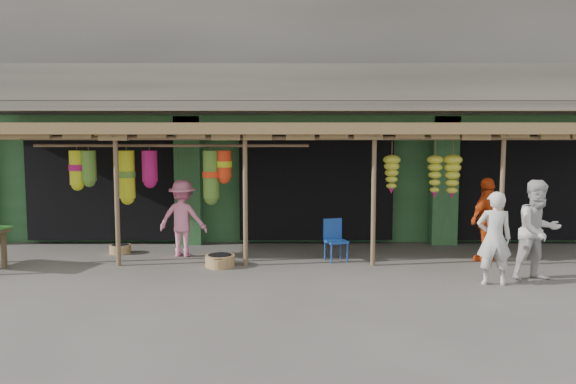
{
  "coord_description": "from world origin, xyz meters",
  "views": [
    {
      "loc": [
        -0.69,
        -11.05,
        2.51
      ],
      "look_at": [
        -0.67,
        1.0,
        1.34
      ],
      "focal_mm": 35.0,
      "sensor_mm": 36.0,
      "label": 1
    }
  ],
  "objects_px": {
    "blue_chair": "(335,237)",
    "person_right": "(538,230)",
    "person_shopper": "(183,218)",
    "person_vendor": "(488,219)",
    "person_front": "(494,238)"
  },
  "relations": [
    {
      "from": "person_right",
      "to": "person_vendor",
      "type": "distance_m",
      "value": 1.6
    },
    {
      "from": "person_front",
      "to": "person_vendor",
      "type": "xyz_separation_m",
      "value": [
        0.55,
        1.86,
        0.05
      ]
    },
    {
      "from": "blue_chair",
      "to": "person_shopper",
      "type": "bearing_deg",
      "value": 154.11
    },
    {
      "from": "person_shopper",
      "to": "person_right",
      "type": "bearing_deg",
      "value": 173.35
    },
    {
      "from": "blue_chair",
      "to": "person_vendor",
      "type": "distance_m",
      "value": 3.13
    },
    {
      "from": "person_right",
      "to": "person_vendor",
      "type": "height_order",
      "value": "person_right"
    },
    {
      "from": "person_vendor",
      "to": "person_front",
      "type": "bearing_deg",
      "value": 37.98
    },
    {
      "from": "person_right",
      "to": "person_shopper",
      "type": "bearing_deg",
      "value": 148.96
    },
    {
      "from": "blue_chair",
      "to": "person_vendor",
      "type": "xyz_separation_m",
      "value": [
        3.1,
        -0.06,
        0.38
      ]
    },
    {
      "from": "blue_chair",
      "to": "person_right",
      "type": "height_order",
      "value": "person_right"
    },
    {
      "from": "person_front",
      "to": "person_right",
      "type": "relative_size",
      "value": 0.9
    },
    {
      "from": "person_front",
      "to": "person_shopper",
      "type": "xyz_separation_m",
      "value": [
        -5.74,
        2.34,
        0.01
      ]
    },
    {
      "from": "blue_chair",
      "to": "person_shopper",
      "type": "xyz_separation_m",
      "value": [
        -3.18,
        0.42,
        0.34
      ]
    },
    {
      "from": "person_front",
      "to": "blue_chair",
      "type": "bearing_deg",
      "value": -30.85
    },
    {
      "from": "person_right",
      "to": "person_shopper",
      "type": "relative_size",
      "value": 1.1
    }
  ]
}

